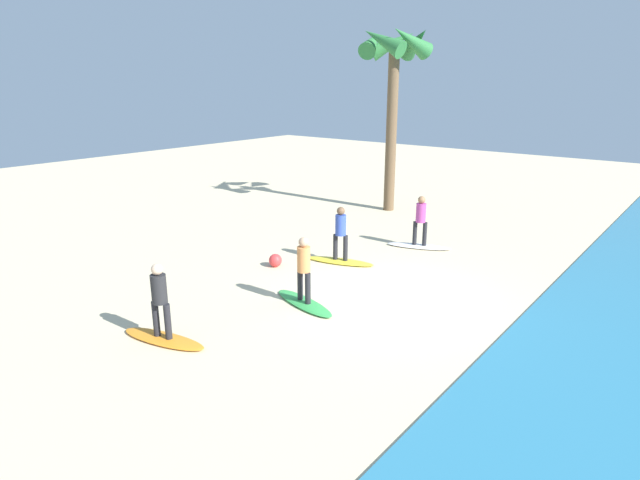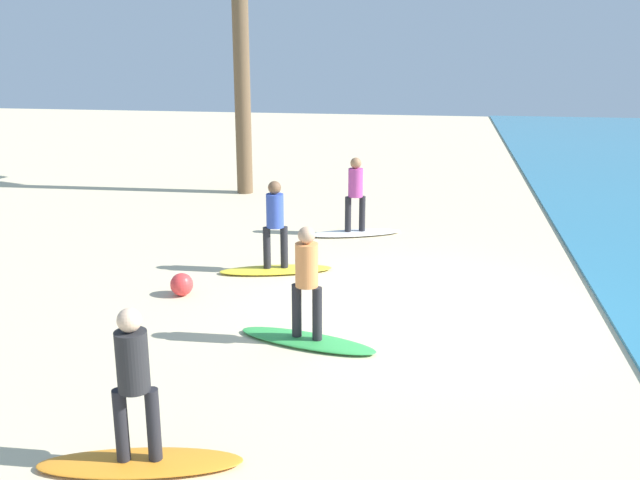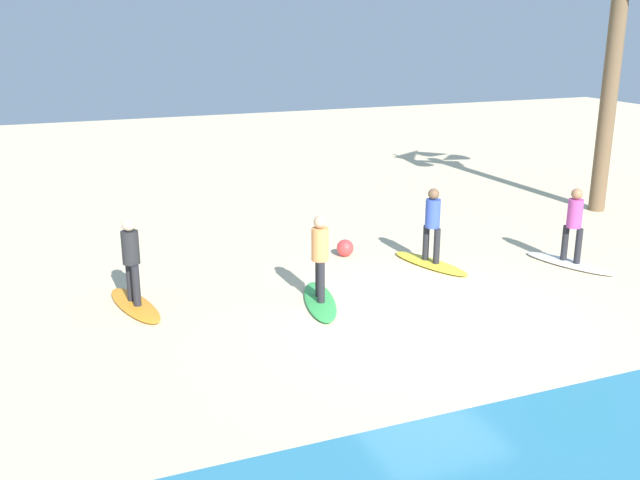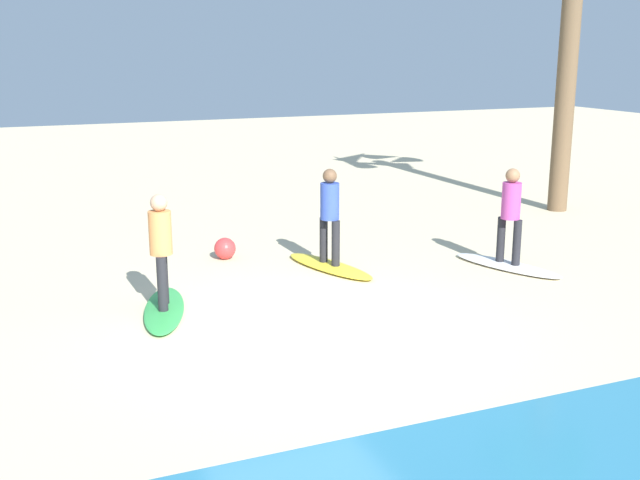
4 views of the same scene
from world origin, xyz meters
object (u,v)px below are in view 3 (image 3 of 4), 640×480
(surfboard_orange, at_px, (135,305))
(surfer_green, at_px, (320,252))
(surfboard_green, at_px, (320,301))
(surfer_white, at_px, (574,220))
(beach_ball, at_px, (345,248))
(surfer_yellow, at_px, (432,220))
(surfboard_white, at_px, (570,263))
(surfboard_yellow, at_px, (430,263))
(surfer_orange, at_px, (131,255))

(surfboard_orange, bearing_deg, surfer_green, 59.18)
(surfboard_green, bearing_deg, surfboard_orange, -94.39)
(surfboard_orange, bearing_deg, surfer_white, 71.13)
(surfboard_green, bearing_deg, beach_ball, 161.18)
(surfer_white, height_order, beach_ball, surfer_white)
(surfer_yellow, height_order, surfboard_green, surfer_yellow)
(surfer_white, bearing_deg, surfboard_white, 0.00)
(surfboard_white, distance_m, surfboard_yellow, 3.06)
(surfboard_white, relative_size, surfer_orange, 1.28)
(surfer_white, distance_m, surfboard_yellow, 3.22)
(surfboard_yellow, distance_m, surfboard_orange, 6.39)
(surfboard_green, distance_m, surfboard_orange, 3.48)
(surfer_green, relative_size, surfboard_orange, 0.78)
(surfboard_green, xyz_separation_m, surfboard_orange, (3.30, -1.13, 0.00))
(surfboard_orange, bearing_deg, beach_ball, 93.17)
(surfboard_white, distance_m, surfer_orange, 9.35)
(surfer_yellow, bearing_deg, surfboard_green, 20.51)
(surfer_yellow, xyz_separation_m, beach_ball, (1.48, -1.30, -0.84))
(beach_ball, bearing_deg, surfboard_orange, 15.12)
(surfer_white, relative_size, surfboard_orange, 0.78)
(surfboard_yellow, bearing_deg, beach_ball, -147.67)
(surfboard_yellow, bearing_deg, surfboard_green, -85.90)
(surfboard_orange, relative_size, surfer_orange, 1.28)
(surfer_yellow, xyz_separation_m, surfer_orange, (6.39, 0.03, 0.00))
(surfboard_yellow, bearing_deg, surfboard_orange, -106.14)
(surfboard_white, xyz_separation_m, surfer_white, (0.00, 0.00, 0.99))
(surfboard_white, relative_size, surfboard_green, 1.00)
(surfer_white, distance_m, surfer_orange, 9.30)
(surfer_green, relative_size, surfer_orange, 1.00)
(surfer_white, xyz_separation_m, surfboard_green, (5.93, 0.01, -0.99))
(surfboard_white, height_order, surfer_yellow, surfer_yellow)
(surfer_green, relative_size, beach_ball, 4.22)
(surfer_white, distance_m, surfboard_green, 6.02)
(surfboard_white, bearing_deg, surfer_green, -109.88)
(surfboard_white, relative_size, beach_ball, 5.40)
(surfer_white, xyz_separation_m, surfer_green, (5.93, 0.01, 0.00))
(surfboard_white, xyz_separation_m, surfer_orange, (9.23, -1.12, 0.99))
(surfer_green, bearing_deg, surfer_white, -179.93)
(surfer_white, bearing_deg, surfboard_green, 0.07)
(surfer_yellow, bearing_deg, surfboard_white, 157.97)
(surfboard_white, height_order, surfboard_green, same)
(surfboard_green, bearing_deg, surfer_white, 104.56)
(surfer_green, height_order, surfer_orange, same)
(surfer_white, bearing_deg, surfer_green, 0.07)
(surfboard_green, relative_size, surfer_green, 1.28)
(surfboard_green, bearing_deg, surfer_yellow, 125.00)
(surfboard_green, bearing_deg, surfer_orange, -94.39)
(beach_ball, bearing_deg, surfer_green, 56.69)
(surfboard_white, height_order, beach_ball, beach_ball)
(surfer_green, xyz_separation_m, surfboard_orange, (3.30, -1.13, -0.99))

